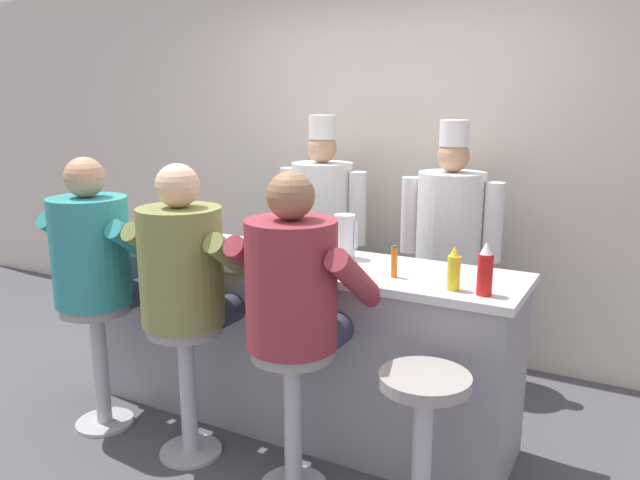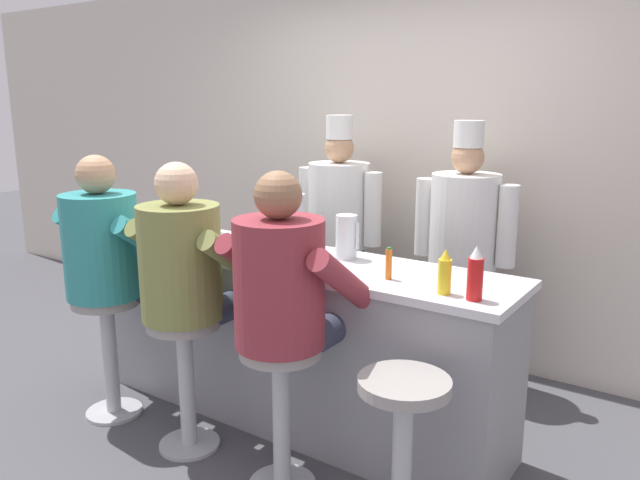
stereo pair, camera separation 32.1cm
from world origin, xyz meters
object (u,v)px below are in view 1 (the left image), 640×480
(diner_seated_olive, at_px, (187,276))
(cook_in_whites_far, at_px, (449,241))
(coffee_mug_white, at_px, (210,242))
(cereal_bowl, at_px, (259,246))
(cook_in_whites_near, at_px, (322,225))
(mustard_bottle_yellow, at_px, (454,270))
(ketchup_bottle_red, at_px, (485,270))
(water_pitcher_clear, at_px, (345,236))
(cup_stack_steel, at_px, (293,226))
(diner_seated_teal, at_px, (97,260))
(breakfast_plate, at_px, (178,244))
(hot_sauce_bottle_orange, at_px, (394,262))
(diner_seated_maroon, at_px, (296,295))
(empty_stool_round, at_px, (423,429))

(diner_seated_olive, distance_m, cook_in_whites_far, 1.73)
(coffee_mug_white, bearing_deg, cereal_bowl, 33.21)
(cook_in_whites_near, bearing_deg, mustard_bottle_yellow, -41.59)
(coffee_mug_white, bearing_deg, ketchup_bottle_red, -2.41)
(water_pitcher_clear, distance_m, cup_stack_steel, 0.28)
(diner_seated_olive, bearing_deg, mustard_bottle_yellow, 16.42)
(cereal_bowl, bearing_deg, water_pitcher_clear, 8.24)
(cup_stack_steel, height_order, cook_in_whites_far, cook_in_whites_far)
(water_pitcher_clear, distance_m, cook_in_whites_far, 0.93)
(diner_seated_teal, bearing_deg, breakfast_plate, 63.38)
(mustard_bottle_yellow, relative_size, cook_in_whites_far, 0.12)
(hot_sauce_bottle_orange, xyz_separation_m, cook_in_whites_far, (-0.06, 1.08, -0.12))
(coffee_mug_white, relative_size, cook_in_whites_far, 0.08)
(cereal_bowl, relative_size, cook_in_whites_near, 0.09)
(diner_seated_maroon, bearing_deg, diner_seated_teal, 179.99)
(cook_in_whites_far, bearing_deg, hot_sauce_bottle_orange, -86.85)
(water_pitcher_clear, height_order, cook_in_whites_near, cook_in_whites_near)
(cereal_bowl, bearing_deg, cook_in_whites_near, 96.04)
(water_pitcher_clear, height_order, diner_seated_maroon, diner_seated_maroon)
(ketchup_bottle_red, relative_size, cook_in_whites_far, 0.14)
(hot_sauce_bottle_orange, height_order, empty_stool_round, hot_sauce_bottle_orange)
(hot_sauce_bottle_orange, bearing_deg, diner_seated_teal, -164.57)
(coffee_mug_white, bearing_deg, water_pitcher_clear, 16.99)
(ketchup_bottle_red, relative_size, mustard_bottle_yellow, 1.17)
(mustard_bottle_yellow, xyz_separation_m, hot_sauce_bottle_orange, (-0.31, 0.06, -0.02))
(coffee_mug_white, xyz_separation_m, diner_seated_teal, (-0.43, -0.42, -0.06))
(ketchup_bottle_red, xyz_separation_m, breakfast_plate, (-1.78, 0.06, -0.10))
(cook_in_whites_near, bearing_deg, ketchup_bottle_red, -38.81)
(mustard_bottle_yellow, height_order, breakfast_plate, mustard_bottle_yellow)
(ketchup_bottle_red, relative_size, cook_in_whites_near, 0.14)
(water_pitcher_clear, height_order, cup_stack_steel, cup_stack_steel)
(diner_seated_teal, bearing_deg, cup_stack_steel, 29.69)
(hot_sauce_bottle_orange, relative_size, breakfast_plate, 0.67)
(ketchup_bottle_red, bearing_deg, cook_in_whites_far, 113.81)
(ketchup_bottle_red, bearing_deg, empty_stool_round, -107.32)
(diner_seated_teal, height_order, diner_seated_maroon, diner_seated_teal)
(breakfast_plate, height_order, cereal_bowl, cereal_bowl)
(ketchup_bottle_red, relative_size, cup_stack_steel, 0.69)
(empty_stool_round, bearing_deg, cereal_bowl, 153.24)
(cereal_bowl, xyz_separation_m, coffee_mug_white, (-0.23, -0.15, 0.03))
(cereal_bowl, bearing_deg, coffee_mug_white, -146.79)
(breakfast_plate, bearing_deg, cereal_bowl, 19.35)
(coffee_mug_white, relative_size, empty_stool_round, 0.18)
(hot_sauce_bottle_orange, relative_size, empty_stool_round, 0.22)
(water_pitcher_clear, height_order, empty_stool_round, water_pitcher_clear)
(coffee_mug_white, bearing_deg, diner_seated_teal, -135.77)
(diner_seated_maroon, bearing_deg, empty_stool_round, -3.13)
(ketchup_bottle_red, height_order, cook_in_whites_far, cook_in_whites_far)
(ketchup_bottle_red, height_order, diner_seated_teal, diner_seated_teal)
(ketchup_bottle_red, relative_size, empty_stool_round, 0.33)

